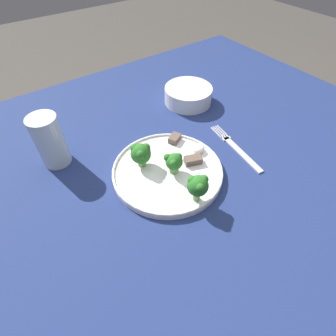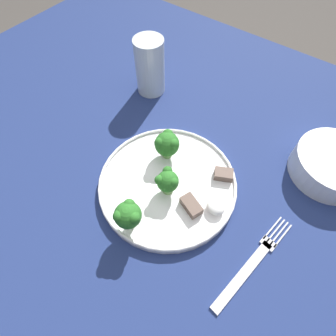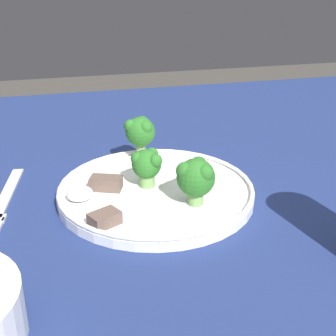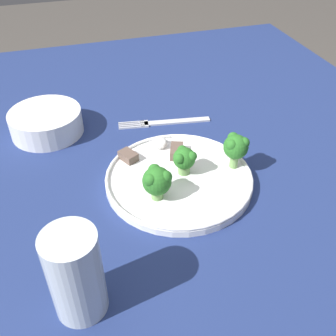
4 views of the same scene
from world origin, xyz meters
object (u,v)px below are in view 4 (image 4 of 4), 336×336
object	(u,v)px
cream_bowl	(46,123)
fork	(165,122)
dinner_plate	(176,178)
drinking_glass	(77,278)

from	to	relation	value
cream_bowl	fork	bearing A→B (deg)	-98.40
dinner_plate	fork	distance (m)	0.19
cream_bowl	drinking_glass	distance (m)	0.42
dinner_plate	cream_bowl	bearing A→B (deg)	42.32
dinner_plate	drinking_glass	bearing A→B (deg)	136.22
fork	drinking_glass	distance (m)	0.45
fork	dinner_plate	bearing A→B (deg)	169.32
fork	drinking_glass	bearing A→B (deg)	149.89
fork	cream_bowl	bearing A→B (deg)	81.60
dinner_plate	drinking_glass	size ratio (longest dim) A/B	2.00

